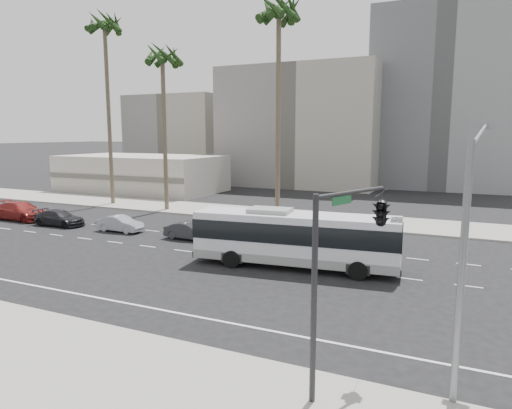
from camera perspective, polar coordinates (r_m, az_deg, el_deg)
The scene contains 18 objects.
ground at distance 29.45m, azimuth 0.76°, elevation -7.01°, with size 700.00×700.00×0.00m, color black.
sidewalk_north at distance 43.71m, azimuth 8.98°, elevation -1.79°, with size 120.00×7.00×0.15m, color gray.
sidewalk_south at distance 17.39m, azimuth -21.57°, elevation -19.07°, with size 120.00×7.00×0.15m, color gray.
commercial_low at distance 66.65m, azimuth -14.03°, elevation 3.78°, with size 22.00×12.16×5.00m.
midrise_beige_west at distance 74.71m, azimuth 6.34°, elevation 9.50°, with size 24.00×18.00×18.00m, color gray.
midrise_gray_center at distance 78.18m, azimuth 22.46°, elevation 11.80°, with size 20.00×20.00×26.00m, color slate.
midrise_beige_far at distance 90.60m, azimuth -8.63°, elevation 8.37°, with size 18.00×16.00×15.00m, color gray.
civic_tower at distance 277.98m, azimuth 22.34°, elevation 14.52°, with size 42.00×42.00×129.00m.
city_bus at distance 27.76m, azimuth 4.88°, elevation -4.07°, with size 12.53×4.01×3.54m.
car_a at distance 35.49m, azimuth -8.28°, elevation -3.28°, with size 3.97×1.39×1.31m, color #2C2C30.
car_b at distance 39.53m, azimuth -16.51°, elevation -2.31°, with size 4.02×1.40×1.32m, color #8F929A.
car_c at distance 43.89m, azimuth -23.27°, elevation -1.54°, with size 4.76×1.93×1.38m, color black.
car_d at distance 48.36m, azimuth -27.23°, elevation -0.71°, with size 5.89×2.39×1.71m, color maroon.
streetlight_corner at distance 14.73m, azimuth 24.61°, elevation -5.10°, with size 0.88×3.90×8.36m.
traffic_signal at distance 15.41m, azimuth 14.56°, elevation -1.62°, with size 2.92×4.08×6.37m.
palm_near at distance 43.47m, azimuth 2.85°, elevation 22.18°, with size 5.94×5.94×19.97m.
palm_mid at distance 49.20m, azimuth -11.56°, elevation 17.01°, with size 5.47×5.47×16.90m.
palm_far at distance 55.59m, azimuth -18.31°, elevation 19.98°, with size 6.17×6.17×21.15m.
Camera 1 is at (11.40, -25.94, 8.03)m, focal length 32.16 mm.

